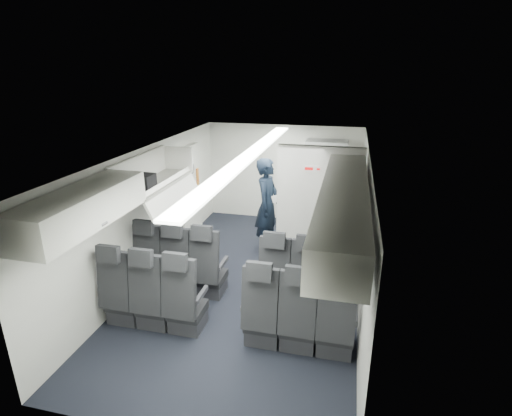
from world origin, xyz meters
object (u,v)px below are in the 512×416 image
at_px(carry_on_bag, 140,182).
at_px(seat_row_front, 241,276).
at_px(galley_unit, 325,185).
at_px(flight_attendant, 267,205).
at_px(boarding_door, 190,192).
at_px(seat_row_mid, 223,310).

bearing_deg(carry_on_bag, seat_row_front, 6.57).
height_order(seat_row_front, galley_unit, galley_unit).
relative_size(galley_unit, flight_attendant, 1.07).
distance_m(seat_row_front, boarding_door, 2.71).
bearing_deg(boarding_door, seat_row_mid, -61.23).
bearing_deg(seat_row_mid, carry_on_bag, 150.87).
bearing_deg(galley_unit, carry_on_bag, -125.65).
bearing_deg(carry_on_bag, galley_unit, 57.29).
relative_size(flight_attendant, carry_on_bag, 4.66).
relative_size(seat_row_front, galley_unit, 1.75).
height_order(galley_unit, carry_on_bag, galley_unit).
bearing_deg(seat_row_front, flight_attendant, 89.86).
distance_m(galley_unit, flight_attendant, 1.71).
bearing_deg(carry_on_bag, seat_row_mid, -26.20).
xyz_separation_m(boarding_door, flight_attendant, (1.64, -0.25, -0.06)).
bearing_deg(galley_unit, seat_row_front, -106.28).
height_order(seat_row_front, carry_on_bag, carry_on_bag).
distance_m(seat_row_mid, carry_on_bag, 2.16).
distance_m(seat_row_mid, galley_unit, 4.30).
height_order(galley_unit, flight_attendant, galley_unit).
distance_m(boarding_door, carry_on_bag, 2.34).
distance_m(flight_attendant, carry_on_bag, 2.57).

